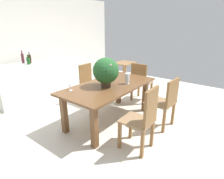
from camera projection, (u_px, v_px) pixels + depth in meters
name	position (u px, v px, depth m)	size (l,w,h in m)	color
ground_plane	(103.00, 117.00, 3.79)	(7.04, 7.04, 0.00)	silver
back_wall	(26.00, 45.00, 4.84)	(6.40, 0.10, 2.60)	silver
dining_table	(109.00, 91.00, 3.48)	(1.89, 0.97, 0.74)	brown
chair_near_left	(143.00, 117.00, 2.65)	(0.42, 0.47, 1.01)	brown
chair_near_right	(165.00, 101.00, 3.29)	(0.48, 0.49, 0.93)	brown
chair_foot_end	(140.00, 81.00, 4.43)	(0.46, 0.44, 0.96)	brown
chair_far_right	(89.00, 82.00, 4.38)	(0.42, 0.44, 0.93)	brown
flower_centerpiece	(106.00, 71.00, 3.28)	(0.47, 0.47, 0.53)	#4C3828
crystal_vase_left	(116.00, 71.00, 4.06)	(0.08, 0.08, 0.18)	silver
crystal_vase_center_near	(127.00, 78.00, 3.47)	(0.09, 0.09, 0.20)	silver
wine_glass	(70.00, 85.00, 3.12)	(0.06, 0.06, 0.14)	silver
kitchen_counter	(29.00, 82.00, 4.54)	(1.58, 0.57, 0.93)	silver
wine_bottle_amber	(23.00, 58.00, 4.41)	(0.06, 0.06, 0.30)	#511E28
wine_bottle_clear	(30.00, 59.00, 4.39)	(0.06, 0.06, 0.27)	black
wine_bottle_dark	(28.00, 61.00, 4.27)	(0.08, 0.08, 0.23)	#194C1E
side_table	(125.00, 68.00, 5.56)	(0.64, 0.51, 0.73)	olive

